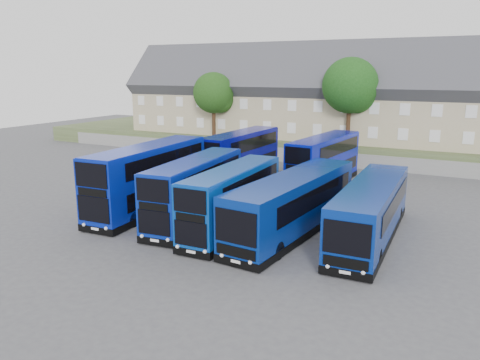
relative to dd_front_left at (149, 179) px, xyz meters
name	(u,v)px	position (x,y,z in m)	size (l,w,h in m)	color
ground	(209,233)	(6.30, -2.35, -2.28)	(120.00, 120.00, 0.00)	#48484D
retaining_wall	(324,158)	(6.30, 21.65, -1.53)	(70.00, 0.40, 1.50)	slate
earth_bank	(348,143)	(6.30, 31.65, -1.28)	(80.00, 20.00, 2.00)	#45522E
terrace_row	(396,101)	(12.30, 27.65, 4.32)	(66.00, 10.40, 11.20)	tan
dd_front_left	(149,179)	(0.00, 0.00, 0.00)	(3.19, 11.75, 4.63)	#081EA2
dd_front_mid	(195,191)	(4.25, -0.63, -0.25)	(3.32, 10.55, 4.12)	#08249E
dd_front_right	(232,201)	(7.37, -1.33, -0.33)	(2.50, 10.02, 3.96)	#083B9D
dd_rear_left	(241,157)	(1.46, 11.55, -0.15)	(2.90, 11.00, 4.34)	#070982
dd_rear_right	(324,162)	(8.89, 12.81, -0.20)	(3.53, 10.85, 4.24)	#0915A6
coach_east_a	(293,205)	(10.83, 0.09, -0.52)	(4.02, 13.25, 3.57)	navy
coach_east_b	(371,213)	(15.31, 0.99, -0.61)	(2.87, 12.46, 3.39)	navy
tree_west	(215,94)	(-7.55, 22.75, 4.78)	(4.80, 4.80, 7.65)	#382314
tree_mid	(352,88)	(8.45, 23.25, 5.79)	(5.76, 5.76, 9.18)	#382314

